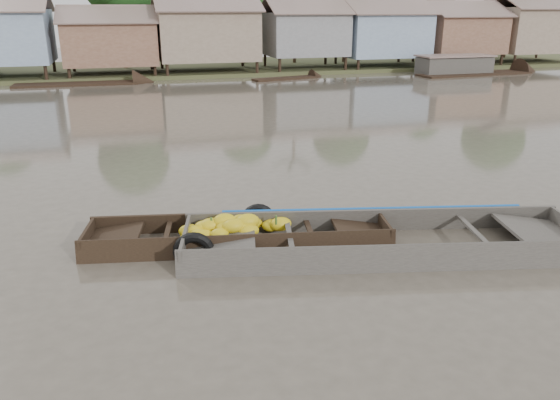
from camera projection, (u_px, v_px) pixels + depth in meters
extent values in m
plane|color=#514A3E|center=(306.00, 251.00, 10.53)|extent=(120.00, 120.00, 0.00)
cube|color=#384723|center=(168.00, 70.00, 40.48)|extent=(120.00, 12.00, 0.50)
cube|color=brown|center=(111.00, 43.00, 35.61)|extent=(5.80, 4.60, 2.70)
cube|color=brown|center=(107.00, 14.00, 33.88)|extent=(6.20, 2.67, 1.14)
cube|color=brown|center=(108.00, 14.00, 36.13)|extent=(6.20, 2.67, 1.14)
cube|color=#836E5A|center=(206.00, 35.00, 37.05)|extent=(6.50, 5.30, 3.30)
cube|color=brown|center=(208.00, 2.00, 35.05)|extent=(6.90, 3.08, 1.31)
cube|color=brown|center=(202.00, 2.00, 37.65)|extent=(6.90, 3.08, 1.31)
cube|color=slate|center=(304.00, 34.00, 38.84)|extent=(5.40, 4.70, 2.90)
cube|color=brown|center=(311.00, 6.00, 37.05)|extent=(5.80, 2.73, 1.17)
cube|color=brown|center=(299.00, 6.00, 39.35)|extent=(5.80, 2.73, 1.17)
cube|color=#7F94AF|center=(381.00, 34.00, 40.39)|extent=(6.00, 5.00, 3.10)
cube|color=brown|center=(391.00, 6.00, 38.49)|extent=(6.40, 2.90, 1.24)
cube|color=brown|center=(375.00, 6.00, 40.94)|extent=(6.40, 2.90, 1.24)
cube|color=brown|center=(458.00, 34.00, 42.05)|extent=(5.70, 4.90, 2.80)
cube|color=brown|center=(471.00, 9.00, 40.23)|extent=(6.10, 2.85, 1.21)
cube|color=brown|center=(451.00, 9.00, 42.63)|extent=(6.10, 2.85, 1.21)
cube|color=#836E5A|center=(530.00, 30.00, 43.61)|extent=(6.30, 5.10, 3.40)
cube|color=brown|center=(547.00, 1.00, 41.64)|extent=(6.70, 2.96, 1.26)
cube|color=brown|center=(523.00, 1.00, 44.14)|extent=(6.70, 2.96, 1.26)
cylinder|color=#473323|center=(122.00, 26.00, 38.67)|extent=(0.28, 0.28, 6.30)
cylinder|color=#473323|center=(243.00, 32.00, 42.03)|extent=(0.28, 0.28, 5.25)
cylinder|color=#473323|center=(345.00, 29.00, 43.08)|extent=(0.28, 0.28, 5.60)
cylinder|color=#473323|center=(428.00, 34.00, 46.19)|extent=(0.28, 0.28, 4.55)
sphere|color=#103413|center=(431.00, 1.00, 45.32)|extent=(3.90, 3.90, 3.90)
cylinder|color=#473323|center=(508.00, 20.00, 46.70)|extent=(0.28, 0.28, 6.65)
cylinder|color=#473323|center=(295.00, 13.00, 42.13)|extent=(0.24, 0.24, 8.00)
cube|color=black|center=(239.00, 246.00, 10.93)|extent=(5.97, 2.14, 0.08)
cube|color=black|center=(238.00, 224.00, 11.44)|extent=(5.92, 1.21, 0.55)
cube|color=black|center=(240.00, 249.00, 10.25)|extent=(5.92, 1.21, 0.55)
cube|color=black|center=(383.00, 230.00, 11.10)|extent=(0.29, 1.29, 0.52)
cube|color=black|center=(359.00, 228.00, 11.04)|extent=(1.20, 1.28, 0.20)
cube|color=black|center=(88.00, 241.00, 10.59)|extent=(0.29, 1.29, 0.52)
cube|color=black|center=(114.00, 237.00, 10.61)|extent=(1.20, 1.28, 0.20)
cube|color=black|center=(167.00, 233.00, 10.69)|extent=(0.32, 1.25, 0.05)
cube|color=black|center=(309.00, 228.00, 10.93)|extent=(0.32, 1.25, 0.05)
ellipsoid|color=gold|center=(191.00, 245.00, 10.44)|extent=(0.42, 0.33, 0.23)
ellipsoid|color=gold|center=(200.00, 241.00, 10.47)|extent=(0.52, 0.40, 0.29)
ellipsoid|color=gold|center=(227.00, 227.00, 10.67)|extent=(0.49, 0.38, 0.27)
ellipsoid|color=gold|center=(203.00, 241.00, 10.48)|extent=(0.51, 0.40, 0.29)
ellipsoid|color=gold|center=(198.00, 237.00, 10.55)|extent=(0.53, 0.41, 0.29)
ellipsoid|color=gold|center=(240.00, 220.00, 10.84)|extent=(0.41, 0.31, 0.23)
ellipsoid|color=gold|center=(203.00, 236.00, 10.55)|extent=(0.47, 0.37, 0.26)
ellipsoid|color=gold|center=(204.00, 227.00, 10.78)|extent=(0.45, 0.35, 0.25)
ellipsoid|color=gold|center=(189.00, 238.00, 10.70)|extent=(0.41, 0.32, 0.23)
ellipsoid|color=gold|center=(243.00, 227.00, 10.68)|extent=(0.47, 0.37, 0.26)
ellipsoid|color=gold|center=(254.00, 223.00, 11.22)|extent=(0.44, 0.34, 0.25)
ellipsoid|color=gold|center=(252.00, 223.00, 11.17)|extent=(0.46, 0.36, 0.25)
ellipsoid|color=gold|center=(245.00, 240.00, 10.50)|extent=(0.43, 0.33, 0.24)
ellipsoid|color=gold|center=(189.00, 231.00, 10.86)|extent=(0.48, 0.38, 0.27)
ellipsoid|color=gold|center=(292.00, 239.00, 10.58)|extent=(0.44, 0.34, 0.25)
ellipsoid|color=gold|center=(231.00, 224.00, 11.03)|extent=(0.43, 0.33, 0.24)
ellipsoid|color=gold|center=(193.00, 233.00, 10.69)|extent=(0.53, 0.41, 0.30)
ellipsoid|color=gold|center=(272.00, 225.00, 11.16)|extent=(0.46, 0.36, 0.26)
ellipsoid|color=gold|center=(224.00, 220.00, 10.77)|extent=(0.50, 0.39, 0.28)
ellipsoid|color=gold|center=(247.00, 221.00, 10.72)|extent=(0.54, 0.42, 0.30)
ellipsoid|color=gold|center=(211.00, 225.00, 10.78)|extent=(0.53, 0.41, 0.30)
ellipsoid|color=gold|center=(249.00, 231.00, 10.62)|extent=(0.46, 0.36, 0.26)
ellipsoid|color=gold|center=(280.00, 224.00, 11.09)|extent=(0.52, 0.40, 0.29)
ellipsoid|color=gold|center=(234.00, 226.00, 10.59)|extent=(0.50, 0.39, 0.28)
ellipsoid|color=gold|center=(226.00, 224.00, 10.89)|extent=(0.47, 0.36, 0.26)
ellipsoid|color=gold|center=(220.00, 234.00, 10.49)|extent=(0.41, 0.32, 0.23)
ellipsoid|color=gold|center=(236.00, 223.00, 10.89)|extent=(0.50, 0.39, 0.28)
ellipsoid|color=gold|center=(230.00, 223.00, 10.96)|extent=(0.47, 0.37, 0.26)
ellipsoid|color=gold|center=(224.00, 222.00, 11.05)|extent=(0.42, 0.33, 0.23)
cylinder|color=#3F6626|center=(211.00, 222.00, 10.70)|extent=(0.04, 0.04, 0.19)
cylinder|color=#3F6626|center=(249.00, 221.00, 10.76)|extent=(0.04, 0.04, 0.19)
cylinder|color=#3F6626|center=(276.00, 220.00, 10.81)|extent=(0.04, 0.04, 0.19)
torus|color=black|center=(258.00, 221.00, 11.55)|extent=(0.78, 0.32, 0.76)
torus|color=black|center=(194.00, 252.00, 10.09)|extent=(0.80, 0.33, 0.78)
cube|color=#3B3632|center=(382.00, 253.00, 10.63)|extent=(7.75, 3.19, 0.08)
cube|color=#3B3632|center=(373.00, 222.00, 11.42)|extent=(7.61, 1.80, 0.62)
cube|color=#3B3632|center=(395.00, 261.00, 9.67)|extent=(7.61, 1.80, 0.62)
cube|color=#3B3632|center=(541.00, 233.00, 10.69)|extent=(1.63, 1.87, 0.24)
cube|color=#3B3632|center=(186.00, 245.00, 10.33)|extent=(0.46, 1.86, 0.59)
cube|color=#3B3632|center=(221.00, 241.00, 10.35)|extent=(1.63, 1.87, 0.24)
cube|color=#3B3632|center=(290.00, 237.00, 10.40)|extent=(0.48, 1.80, 0.05)
cube|color=#3B3632|center=(475.00, 232.00, 10.60)|extent=(0.48, 1.80, 0.05)
cube|color=#665E54|center=(382.00, 251.00, 10.62)|extent=(5.95, 2.67, 0.02)
cube|color=#1051A9|center=(373.00, 211.00, 11.40)|extent=(6.14, 1.41, 0.15)
torus|color=olive|center=(456.00, 255.00, 10.39)|extent=(0.43, 0.43, 0.06)
torus|color=olive|center=(456.00, 253.00, 10.38)|extent=(0.35, 0.35, 0.06)
cube|color=black|center=(77.00, 86.00, 32.78)|extent=(7.18, 1.74, 0.35)
cube|color=black|center=(474.00, 76.00, 37.69)|extent=(8.55, 2.62, 0.35)
cube|color=black|center=(285.00, 80.00, 35.32)|extent=(4.51, 1.98, 0.35)
cube|color=black|center=(454.00, 66.00, 37.84)|extent=(5.00, 2.00, 1.20)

